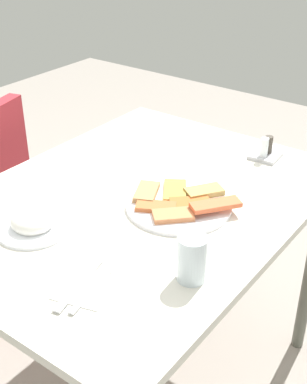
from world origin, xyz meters
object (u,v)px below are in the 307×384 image
Objects in this scene: dining_table at (138,223)px; fork at (91,290)px; drinking_glass at (192,259)px; pide_platter at (179,203)px; paper_napkin at (85,288)px; spoon at (79,284)px; salad_plate_greens at (33,223)px; condiment_caddy at (266,151)px.

fork is (-0.38, -0.17, 0.09)m from dining_table.
drinking_glass reaches higher than dining_table.
dining_table is 0.16m from pide_platter.
fork reaches higher than dining_table.
paper_napkin is (-0.17, 0.17, -0.05)m from drinking_glass.
spoon is at bearing 79.01° from fork.
paper_napkin is 0.71× the size of fork.
drinking_glass is 0.26m from spoon.
salad_plate_greens reaches higher than dining_table.
pide_platter is at bearing 4.01° from paper_napkin.
fork is at bearing -103.83° from spoon.
condiment_caddy reaches higher than pide_platter.
salad_plate_greens is 1.72× the size of drinking_glass.
spoon is (-0.41, -0.01, -0.01)m from pide_platter.
salad_plate_greens reaches higher than paper_napkin.
condiment_caddy is (0.45, -0.18, 0.11)m from dining_table.
condiment_caddy is (0.42, -0.05, 0.01)m from pide_platter.
spoon is at bearing -160.41° from dining_table.
spoon is (0.00, 0.04, 0.00)m from fork.
condiment_caddy reaches higher than dining_table.
dining_table is 6.00× the size of salad_plate_greens.
salad_plate_greens reaches higher than spoon.
salad_plate_greens is 1.63× the size of paper_napkin.
salad_plate_greens is at bearing 70.90° from paper_napkin.
pide_platter is at bearing 39.28° from drinking_glass.
dining_table is at bearing -21.67° from salad_plate_greens.
pide_platter is at bearing 172.99° from condiment_caddy.
salad_plate_greens is 0.30m from fork.
condiment_caddy reaches higher than spoon.
dining_table is 6.99× the size of fork.
condiment_caddy is (0.66, 0.14, -0.03)m from drinking_glass.
pide_platter reaches higher than dining_table.
drinking_glass reaches higher than spoon.
paper_napkin is at bearing 178.38° from condiment_caddy.
pide_platter is at bearing -77.21° from dining_table.
pide_platter is 3.26× the size of condiment_caddy.
paper_napkin is (-0.38, -0.15, 0.09)m from dining_table.
fork is (-0.09, -0.29, -0.01)m from salad_plate_greens.
paper_napkin is 0.60× the size of spoon.
condiment_caddy reaches higher than fork.
spoon reaches higher than paper_napkin.
pide_platter reaches higher than fork.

